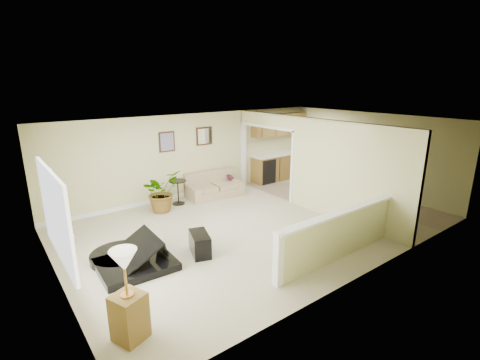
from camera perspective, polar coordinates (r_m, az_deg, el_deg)
floor at (r=8.75m, az=3.03°, el=-7.10°), size 9.00×9.00×0.00m
back_wall at (r=10.75m, az=-7.25°, el=4.14°), size 9.00×0.04×2.50m
front_wall at (r=6.47m, az=20.62°, el=-4.73°), size 9.00×0.04×2.50m
left_wall at (r=6.55m, az=-28.68°, el=-5.45°), size 0.04×6.00×2.50m
right_wall at (r=11.70m, az=20.29°, el=4.23°), size 0.04×6.00×2.50m
ceiling at (r=8.11m, az=3.29°, el=9.39°), size 9.00×6.00×0.04m
kitchen_vinyl at (r=10.93m, az=15.79°, el=-2.92°), size 2.70×6.00×0.01m
interior_partition at (r=9.75m, az=10.30°, el=2.61°), size 0.18×5.99×2.50m
pony_half_wall at (r=7.15m, az=15.64°, el=-8.61°), size 3.42×0.22×1.00m
left_window at (r=6.02m, az=-28.02°, el=-5.11°), size 0.05×2.15×1.45m
wall_art_left at (r=10.20m, az=-11.90°, el=6.15°), size 0.48×0.04×0.58m
wall_mirror at (r=10.78m, az=-5.88°, el=7.18°), size 0.55×0.04×0.55m
kitchen_cabinets at (r=12.49m, az=6.24°, el=4.03°), size 2.36×0.65×2.33m
piano at (r=6.95m, az=-17.64°, el=-9.35°), size 1.65×1.71×1.29m
piano_bench at (r=7.24m, az=-6.61°, el=-10.35°), size 0.54×0.74×0.45m
loveseat at (r=10.74m, az=-4.44°, el=-0.66°), size 1.78×1.13×0.96m
accent_table at (r=10.08m, az=-10.15°, el=-1.46°), size 0.49×0.49×0.71m
palm_plant at (r=9.61m, az=-12.80°, el=-1.90°), size 1.25×1.18×1.11m
small_plant at (r=11.11m, az=-1.67°, el=-0.75°), size 0.36×0.36×0.55m
lamp_stand at (r=5.15m, az=-17.92°, el=-18.55°), size 0.51×0.51×1.34m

